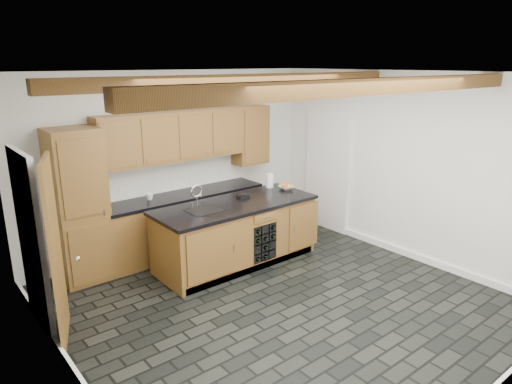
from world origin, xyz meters
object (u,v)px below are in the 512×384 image
fruit_bowl (286,188)px  paper_towel (270,181)px  kitchen_scale (243,196)px  island (237,233)px

fruit_bowl → paper_towel: (-0.13, 0.26, 0.09)m
kitchen_scale → paper_towel: bearing=11.9°
island → fruit_bowl: bearing=5.7°
kitchen_scale → paper_towel: (0.71, 0.20, 0.09)m
kitchen_scale → fruit_bowl: bearing=-7.9°
kitchen_scale → paper_towel: size_ratio=0.87×
island → paper_towel: paper_towel is taller
fruit_bowl → paper_towel: size_ratio=1.01×
island → paper_towel: 1.17m
island → fruit_bowl: size_ratio=10.79×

